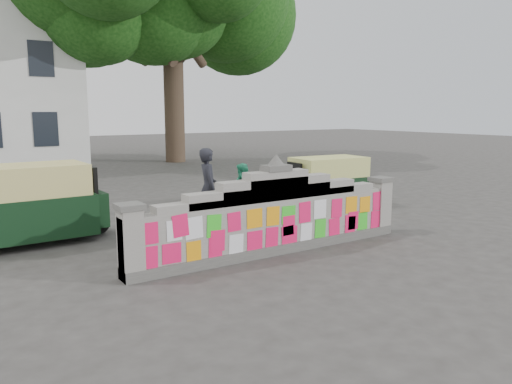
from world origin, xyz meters
TOP-DOWN VIEW (x-y plane):
  - ground at (0.00, 0.00)m, footprint 100.00×100.00m
  - parapet_wall at (-0.00, -0.01)m, footprint 6.48×0.44m
  - cyclist_bike at (-0.52, 1.89)m, footprint 2.12×1.24m
  - cyclist_rider at (-0.52, 1.89)m, footprint 0.59×0.75m
  - pedestrian at (1.17, 3.14)m, footprint 0.61×0.76m
  - rickshaw_left at (-3.98, 3.53)m, footprint 3.12×1.51m
  - rickshaw_right at (4.07, 3.06)m, footprint 2.76×1.44m

SIDE VIEW (x-z plane):
  - ground at x=0.00m, z-range 0.00..0.00m
  - cyclist_bike at x=-0.52m, z-range 0.00..1.06m
  - pedestrian at x=1.17m, z-range 0.00..1.48m
  - parapet_wall at x=0.00m, z-range -0.26..1.75m
  - rickshaw_right at x=4.07m, z-range 0.03..1.53m
  - rickshaw_left at x=-3.98m, z-range 0.03..1.75m
  - cyclist_rider at x=-0.52m, z-range 0.00..1.79m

